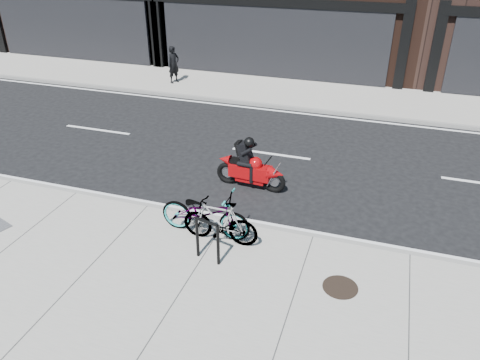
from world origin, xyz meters
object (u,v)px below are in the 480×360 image
(bike_rack, at_px, (207,237))
(bicycle_front, at_px, (205,213))
(motorcycle, at_px, (253,168))
(bicycle_rear, at_px, (220,222))
(manhole_cover, at_px, (340,287))
(pedestrian, at_px, (174,65))

(bike_rack, bearing_deg, bicycle_front, 114.73)
(motorcycle, bearing_deg, bicycle_rear, -84.61)
(bicycle_front, height_order, manhole_cover, bicycle_front)
(pedestrian, bearing_deg, bike_rack, -126.07)
(bike_rack, relative_size, motorcycle, 0.50)
(bicycle_rear, bearing_deg, pedestrian, -150.00)
(bicycle_rear, distance_m, manhole_cover, 2.75)
(bike_rack, xyz_separation_m, pedestrian, (-5.80, 10.77, 0.21))
(bicycle_front, height_order, bicycle_rear, bicycle_front)
(bike_rack, distance_m, motorcycle, 3.31)
(bike_rack, xyz_separation_m, motorcycle, (-0.05, 3.30, -0.11))
(manhole_cover, bearing_deg, motorcycle, 129.03)
(bicycle_front, bearing_deg, manhole_cover, -104.62)
(bicycle_rear, height_order, motorcycle, motorcycle)
(bicycle_rear, distance_m, motorcycle, 2.64)
(bicycle_rear, height_order, manhole_cover, bicycle_rear)
(bike_rack, xyz_separation_m, manhole_cover, (2.63, -0.01, -0.55))
(bicycle_front, xyz_separation_m, pedestrian, (-5.41, 9.93, 0.23))
(bicycle_rear, xyz_separation_m, pedestrian, (-5.81, 10.10, 0.27))
(bicycle_front, distance_m, bicycle_rear, 0.43)
(bicycle_rear, xyz_separation_m, manhole_cover, (2.62, -0.67, -0.49))
(bike_rack, height_order, bicycle_front, bicycle_front)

